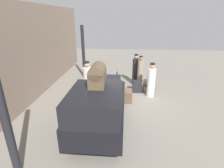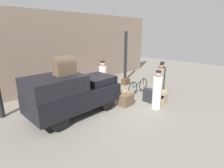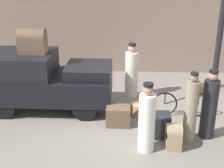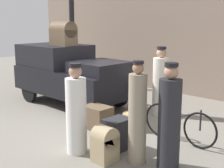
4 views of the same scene
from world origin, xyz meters
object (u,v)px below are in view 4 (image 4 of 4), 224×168
(bicycle, at_px, (179,125))
(trunk_barrel_dark, at_px, (105,143))
(wicker_basket, at_px, (133,121))
(porter_standing_middle, at_px, (76,113))
(truck, at_px, (69,72))
(conductor_in_dark_uniform, at_px, (137,116))
(trunk_on_truck_roof, at_px, (63,33))
(porter_lifting_near_truck, at_px, (160,84))
(trunk_wicker_pale, at_px, (117,134))
(porter_with_bicycle, at_px, (169,121))
(suitcase_tan_flat, at_px, (97,117))

(bicycle, xyz_separation_m, trunk_barrel_dark, (-0.46, -1.73, -0.04))
(wicker_basket, relative_size, porter_standing_middle, 0.29)
(truck, distance_m, conductor_in_dark_uniform, 4.50)
(wicker_basket, relative_size, trunk_on_truck_roof, 0.64)
(bicycle, relative_size, wicker_basket, 3.41)
(conductor_in_dark_uniform, distance_m, porter_lifting_near_truck, 3.09)
(trunk_wicker_pale, bearing_deg, porter_lifting_near_truck, 107.19)
(truck, bearing_deg, porter_with_bicycle, -17.73)
(truck, bearing_deg, bicycle, -5.13)
(truck, bearing_deg, suitcase_tan_flat, -23.20)
(wicker_basket, xyz_separation_m, trunk_barrel_dark, (0.78, -1.72, 0.16))
(wicker_basket, height_order, porter_standing_middle, porter_standing_middle)
(trunk_barrel_dark, bearing_deg, porter_lifting_near_truck, 108.01)
(porter_standing_middle, xyz_separation_m, trunk_barrel_dark, (0.68, 0.10, -0.46))
(porter_lifting_near_truck, distance_m, porter_with_bicycle, 3.17)
(bicycle, distance_m, trunk_wicker_pale, 1.35)
(wicker_basket, bearing_deg, truck, 172.37)
(porter_lifting_near_truck, distance_m, suitcase_tan_flat, 2.11)
(truck, height_order, trunk_on_truck_roof, trunk_on_truck_roof)
(bicycle, relative_size, porter_with_bicycle, 0.94)
(porter_standing_middle, distance_m, porter_lifting_near_truck, 3.22)
(bicycle, distance_m, porter_standing_middle, 2.20)
(porter_with_bicycle, xyz_separation_m, trunk_on_truck_roof, (-4.90, 1.49, 1.30))
(porter_with_bicycle, bearing_deg, trunk_wicker_pale, -177.73)
(truck, xyz_separation_m, porter_with_bicycle, (4.67, -1.49, -0.12))
(truck, xyz_separation_m, bicycle, (4.17, -0.37, -0.58))
(bicycle, height_order, wicker_basket, bicycle)
(wicker_basket, height_order, porter_with_bicycle, porter_with_bicycle)
(truck, distance_m, porter_lifting_near_truck, 2.89)
(truck, height_order, porter_standing_middle, truck)
(trunk_barrel_dark, bearing_deg, suitcase_tan_flat, 141.36)
(suitcase_tan_flat, bearing_deg, trunk_on_truck_roof, 158.69)
(wicker_basket, distance_m, porter_with_bicycle, 2.16)
(trunk_wicker_pale, relative_size, trunk_on_truck_roof, 0.79)
(porter_lifting_near_truck, relative_size, trunk_on_truck_roof, 2.35)
(porter_standing_middle, bearing_deg, trunk_wicker_pale, 55.45)
(bicycle, bearing_deg, conductor_in_dark_uniform, -90.76)
(bicycle, height_order, porter_standing_middle, porter_standing_middle)
(bicycle, relative_size, trunk_on_truck_roof, 2.20)
(porter_with_bicycle, relative_size, trunk_on_truck_roof, 2.34)
(wicker_basket, relative_size, porter_lifting_near_truck, 0.27)
(suitcase_tan_flat, bearing_deg, conductor_in_dark_uniform, -21.80)
(porter_lifting_near_truck, xyz_separation_m, trunk_on_truck_roof, (-2.93, -1.00, 1.30))
(wicker_basket, xyz_separation_m, porter_with_bicycle, (1.74, -1.10, 0.66))
(wicker_basket, xyz_separation_m, suitcase_tan_flat, (-0.61, -0.60, 0.09))
(trunk_barrel_dark, relative_size, trunk_on_truck_roof, 0.85)
(suitcase_tan_flat, height_order, trunk_on_truck_roof, trunk_on_truck_roof)
(wicker_basket, bearing_deg, trunk_on_truck_roof, 172.91)
(truck, xyz_separation_m, trunk_wicker_pale, (3.49, -1.54, -0.66))
(porter_standing_middle, xyz_separation_m, trunk_on_truck_roof, (-3.26, 2.21, 1.34))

